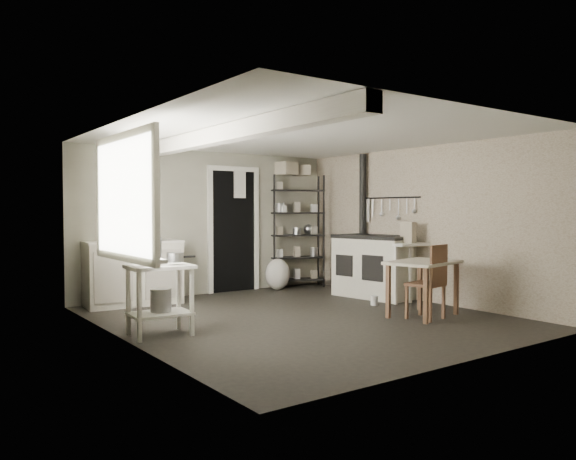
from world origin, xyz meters
TOP-DOWN VIEW (x-y plane):
  - floor at (0.00, 0.00)m, footprint 5.00×5.00m
  - ceiling at (0.00, 0.00)m, footprint 5.00×5.00m
  - wall_back at (0.00, 2.50)m, footprint 4.50×0.02m
  - wall_front at (0.00, -2.50)m, footprint 4.50×0.02m
  - wall_left at (-2.25, 0.00)m, footprint 0.02×5.00m
  - wall_right at (2.25, 0.00)m, footprint 0.02×5.00m
  - window at (-2.22, 0.20)m, footprint 0.12×1.76m
  - doorway at (0.45, 2.47)m, footprint 0.96×0.10m
  - ceiling_beam at (-1.20, 0.00)m, footprint 0.18×5.00m
  - wallpaper_panel at (2.24, 0.00)m, footprint 0.01×5.00m
  - utensil_rail at (2.19, 0.60)m, footprint 0.06×1.20m
  - prep_table at (-1.86, 0.09)m, footprint 0.70×0.52m
  - stockpot at (-1.97, 0.09)m, footprint 0.25×0.25m
  - saucepan at (-1.72, 0.01)m, footprint 0.22×0.22m
  - bucket at (-1.85, 0.10)m, footprint 0.23×0.23m
  - base_cabinets at (-1.39, 2.18)m, footprint 1.44×0.70m
  - mixing_bowl at (-1.28, 2.14)m, footprint 0.40×0.40m
  - counter_cup at (-1.73, 2.04)m, footprint 0.14×0.14m
  - shelf_rack at (1.64, 2.31)m, footprint 1.00×0.68m
  - shelf_jar at (1.38, 2.34)m, footprint 0.09×0.10m
  - storage_box_a at (1.39, 2.27)m, footprint 0.36×0.33m
  - storage_box_b at (1.76, 2.34)m, footprint 0.37×0.36m
  - stove at (1.92, 0.66)m, footprint 0.85×1.31m
  - stovepipe at (2.14, 1.17)m, footprint 0.12×0.12m
  - side_ledge at (1.95, -0.03)m, footprint 0.59×0.35m
  - oats_box at (1.96, 0.00)m, footprint 0.15×0.22m
  - work_table at (1.31, -0.84)m, footprint 1.05×0.84m
  - table_cup at (1.50, -0.99)m, footprint 0.13×0.13m
  - chair at (1.21, -0.96)m, footprint 0.45×0.47m
  - flour_sack at (1.15, 2.20)m, footprint 0.46×0.40m
  - floor_crock at (1.39, 0.12)m, footprint 0.11×0.11m

SIDE VIEW (x-z plane):
  - floor at x=0.00m, z-range 0.00..0.00m
  - floor_crock at x=1.39m, z-range 0.01..0.14m
  - flour_sack at x=1.15m, z-range -0.02..0.50m
  - work_table at x=1.31m, z-range 0.02..0.74m
  - bucket at x=-1.85m, z-range 0.26..0.51m
  - prep_table at x=-1.86m, z-range 0.02..0.78m
  - side_ledge at x=1.95m, z-range -0.01..0.87m
  - stove at x=1.92m, z-range -0.04..0.92m
  - base_cabinets at x=-1.39m, z-range 0.00..0.92m
  - chair at x=1.21m, z-range 0.02..0.95m
  - table_cup at x=1.50m, z-range 0.76..0.85m
  - saucepan at x=-1.72m, z-range 0.80..0.90m
  - stockpot at x=-1.97m, z-range 0.81..1.07m
  - shelf_rack at x=1.64m, z-range -0.03..1.93m
  - mixing_bowl at x=-1.28m, z-range 0.92..1.00m
  - counter_cup at x=-1.73m, z-range 0.92..1.01m
  - doorway at x=0.45m, z-range -0.04..2.04m
  - oats_box at x=1.96m, z-range 0.86..1.16m
  - wall_back at x=0.00m, z-range 0.00..2.30m
  - wall_front at x=0.00m, z-range 0.00..2.30m
  - wall_left at x=-2.25m, z-range 0.00..2.30m
  - wall_right at x=2.25m, z-range 0.00..2.30m
  - wallpaper_panel at x=2.24m, z-range 0.00..2.30m
  - shelf_jar at x=1.38m, z-range 1.27..1.45m
  - window at x=-2.22m, z-range 0.86..2.14m
  - utensil_rail at x=2.19m, z-range 1.33..1.77m
  - stovepipe at x=2.14m, z-range 0.91..2.27m
  - storage_box_b at x=1.76m, z-range 1.90..2.08m
  - storage_box_a at x=1.39m, z-range 1.90..2.12m
  - ceiling_beam at x=-1.20m, z-range 2.11..2.29m
  - ceiling at x=0.00m, z-range 2.30..2.30m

